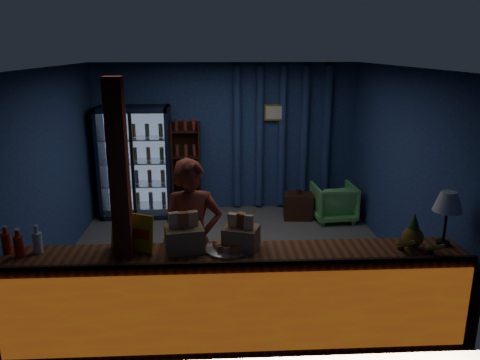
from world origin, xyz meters
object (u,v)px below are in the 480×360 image
at_px(pastry_tray, 227,248).
at_px(shopkeeper, 192,241).
at_px(green_chair, 334,202).
at_px(table_lamp, 448,204).

bearing_deg(pastry_tray, shopkeeper, 130.29).
distance_m(shopkeeper, green_chair, 3.66).
height_order(shopkeeper, pastry_tray, shopkeeper).
height_order(green_chair, pastry_tray, pastry_tray).
bearing_deg(table_lamp, shopkeeper, 170.65).
bearing_deg(pastry_tray, table_lamp, 0.31).
bearing_deg(shopkeeper, pastry_tray, -56.84).
bearing_deg(green_chair, shopkeeper, 48.16).
relative_size(shopkeeper, green_chair, 2.52).
relative_size(green_chair, table_lamp, 1.27).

